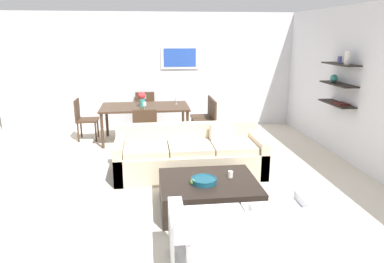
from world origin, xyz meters
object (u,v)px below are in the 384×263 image
at_px(dining_table, 145,109).
at_px(wine_glass_foot, 145,104).
at_px(wine_glass_head, 145,97).
at_px(candle_jar, 230,174).
at_px(coffee_table, 209,194).
at_px(decorative_bowl, 204,180).
at_px(dining_chair_head, 145,109).
at_px(dining_chair_right_far, 205,114).
at_px(apple_on_coffee_table, 193,182).
at_px(sofa_beige, 190,157).
at_px(dining_chair_foot, 145,128).
at_px(dining_chair_right_near, 208,118).
at_px(wine_glass_right_far, 176,99).
at_px(dining_chair_left_far, 83,117).
at_px(loveseat_white, 250,245).
at_px(centerpiece_vase, 142,98).

bearing_deg(dining_table, wine_glass_foot, -90.00).
bearing_deg(wine_glass_head, candle_jar, -72.95).
height_order(coffee_table, decorative_bowl, decorative_bowl).
bearing_deg(dining_chair_head, dining_chair_right_far, -27.75).
distance_m(apple_on_coffee_table, dining_chair_head, 4.33).
bearing_deg(dining_table, decorative_bowl, -77.50).
bearing_deg(decorative_bowl, wine_glass_foot, 104.41).
xyz_separation_m(decorative_bowl, dining_chair_right_far, (0.58, 3.56, 0.09)).
relative_size(decorative_bowl, candle_jar, 3.88).
xyz_separation_m(sofa_beige, wine_glass_foot, (-0.72, 1.57, 0.58)).
relative_size(dining_chair_foot, wine_glass_head, 5.43).
xyz_separation_m(decorative_bowl, wine_glass_head, (-0.74, 3.79, 0.45)).
height_order(dining_chair_head, dining_chair_right_far, same).
xyz_separation_m(sofa_beige, dining_chair_head, (-0.72, 2.96, 0.21)).
bearing_deg(dining_chair_right_near, decorative_bowl, -100.55).
height_order(dining_chair_head, wine_glass_right_far, wine_glass_right_far).
height_order(coffee_table, wine_glass_right_far, wine_glass_right_far).
xyz_separation_m(candle_jar, dining_chair_left_far, (-2.43, 3.41, 0.08)).
bearing_deg(apple_on_coffee_table, wine_glass_head, 98.84).
bearing_deg(wine_glass_right_far, dining_chair_foot, -122.67).
bearing_deg(sofa_beige, apple_on_coffee_table, -95.24).
bearing_deg(dining_chair_left_far, apple_on_coffee_table, -62.02).
relative_size(sofa_beige, candle_jar, 27.78).
bearing_deg(wine_glass_right_far, loveseat_white, -86.30).
bearing_deg(wine_glass_foot, dining_table, 90.00).
bearing_deg(loveseat_white, wine_glass_foot, 103.27).
xyz_separation_m(apple_on_coffee_table, dining_chair_right_far, (0.72, 3.59, 0.09)).
height_order(apple_on_coffee_table, dining_chair_head, dining_chair_head).
bearing_deg(dining_chair_foot, coffee_table, -70.72).
height_order(sofa_beige, dining_chair_left_far, dining_chair_left_far).
bearing_deg(wine_glass_foot, decorative_bowl, -75.59).
xyz_separation_m(sofa_beige, coffee_table, (0.10, -1.22, -0.10)).
height_order(coffee_table, wine_glass_head, wine_glass_head).
distance_m(loveseat_white, dining_table, 4.75).
bearing_deg(decorative_bowl, candle_jar, 21.68).
bearing_deg(dining_chair_right_far, dining_table, -169.94).
xyz_separation_m(dining_table, dining_chair_right_near, (1.32, -0.23, -0.18)).
height_order(decorative_bowl, dining_chair_head, dining_chair_head).
bearing_deg(apple_on_coffee_table, candle_jar, 19.02).
height_order(apple_on_coffee_table, centerpiece_vase, centerpiece_vase).
distance_m(wine_glass_foot, wine_glass_right_far, 0.90).
height_order(loveseat_white, dining_chair_foot, dining_chair_foot).
xyz_separation_m(dining_chair_right_near, centerpiece_vase, (-1.37, 0.19, 0.42)).
bearing_deg(coffee_table, dining_chair_right_near, 80.60).
distance_m(loveseat_white, decorative_bowl, 1.33).
xyz_separation_m(loveseat_white, dining_chair_right_far, (0.33, 4.86, 0.21)).
xyz_separation_m(sofa_beige, wine_glass_head, (-0.72, 2.49, 0.57)).
bearing_deg(dining_chair_foot, apple_on_coffee_table, -76.29).
distance_m(sofa_beige, candle_jar, 1.22).
xyz_separation_m(wine_glass_head, wine_glass_right_far, (0.68, -0.33, -0.01)).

